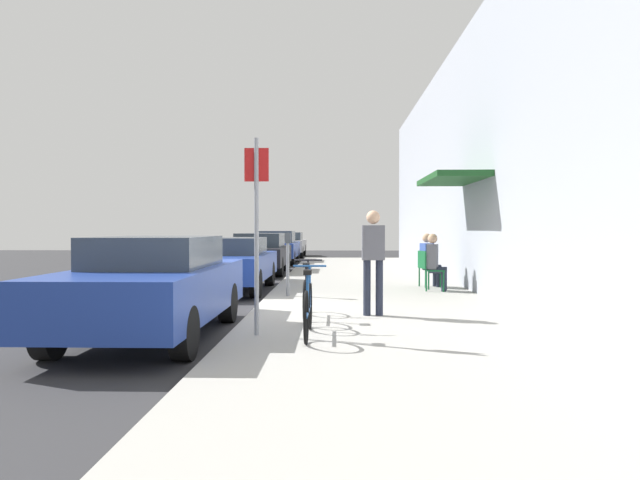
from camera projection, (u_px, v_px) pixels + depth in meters
ground_plane at (251, 318)px, 9.86m from camera, size 60.00×60.00×0.00m
sidewalk_slab at (375, 300)px, 11.80m from camera, size 4.50×32.00×0.12m
building_facade at (494, 150)px, 11.68m from camera, size 1.40×32.00×6.23m
parked_car_0 at (154, 285)px, 8.10m from camera, size 1.80×4.40×1.41m
parked_car_1 at (231, 263)px, 14.14m from camera, size 1.80×4.40×1.30m
parked_car_2 at (260, 253)px, 19.56m from camera, size 1.80×4.40×1.36m
parked_car_3 at (276, 247)px, 25.05m from camera, size 1.80×4.40×1.41m
parked_car_4 at (288, 244)px, 31.06m from camera, size 1.80×4.40×1.31m
parking_meter at (288, 259)px, 12.07m from camera, size 0.12×0.10×1.32m
street_sign at (257, 220)px, 7.63m from camera, size 0.32×0.06×2.60m
bicycle_0 at (308, 309)px, 7.56m from camera, size 0.46×1.71×0.90m
bicycle_1 at (307, 296)px, 9.04m from camera, size 0.46×1.71×0.90m
cafe_chair_0 at (432, 268)px, 13.09m from camera, size 0.55×0.55×0.87m
seated_patron_0 at (435, 260)px, 13.07m from camera, size 0.50×0.46×1.29m
cafe_chair_1 at (427, 266)px, 13.90m from camera, size 0.54×0.54×0.87m
seated_patron_1 at (429, 258)px, 13.91m from camera, size 0.49×0.44×1.29m
pedestrian_standing at (373, 254)px, 9.36m from camera, size 0.36×0.22×1.70m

